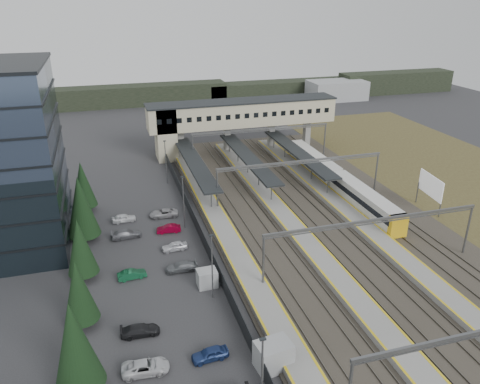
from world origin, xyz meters
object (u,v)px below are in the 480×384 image
object	(u,v)px
footbridge	(230,117)
train	(337,180)
relay_cabin_near	(273,355)
billboard	(431,187)
relay_cabin_far	(207,278)

from	to	relation	value
footbridge	train	world-z (taller)	footbridge
relay_cabin_near	footbridge	bearing A→B (deg)	78.31
train	billboard	world-z (taller)	billboard
footbridge	relay_cabin_far	bearing A→B (deg)	-108.39
relay_cabin_far	billboard	world-z (taller)	billboard
relay_cabin_near	billboard	xyz separation A→B (m)	(35.34, 25.19, 2.62)
relay_cabin_near	footbridge	xyz separation A→B (m)	(12.83, 62.03, 6.59)
relay_cabin_near	relay_cabin_far	bearing A→B (deg)	101.68
train	billboard	xyz separation A→B (m)	(10.21, -11.20, 2.02)
relay_cabin_far	billboard	xyz separation A→B (m)	(38.33, 10.74, 2.92)
relay_cabin_far	train	xyz separation A→B (m)	(28.12, 21.95, 0.89)
relay_cabin_near	billboard	distance (m)	43.48
relay_cabin_far	billboard	bearing A→B (deg)	15.66
relay_cabin_far	footbridge	size ratio (longest dim) A/B	0.06
relay_cabin_near	train	xyz separation A→B (m)	(25.13, 36.40, 0.59)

